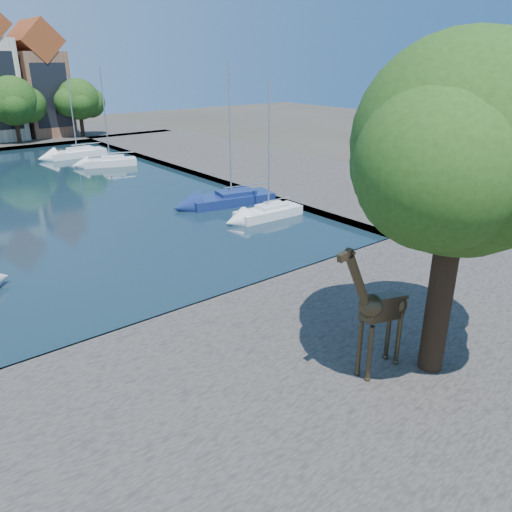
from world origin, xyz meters
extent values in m
plane|color=#38332B|center=(0.00, 0.00, 0.00)|extent=(160.00, 160.00, 0.00)
cube|color=#4E4943|center=(0.00, -7.00, 0.25)|extent=(50.00, 14.00, 0.50)
cube|color=#4E4943|center=(25.00, 24.00, 0.25)|extent=(14.00, 52.00, 0.50)
cylinder|color=#332114|center=(7.50, -9.00, 3.25)|extent=(0.80, 0.80, 5.50)
sphere|color=#244413|center=(7.50, -9.00, 7.92)|extent=(6.40, 6.40, 6.40)
sphere|color=#244413|center=(9.42, -8.70, 7.28)|extent=(4.80, 4.80, 4.80)
sphere|color=#244413|center=(5.74, -9.40, 7.60)|extent=(4.48, 4.48, 4.48)
cube|color=brown|center=(15.00, 56.00, 5.75)|extent=(5.39, 9.00, 10.50)
cube|color=brown|center=(15.00, 56.00, 12.21)|extent=(5.44, 9.18, 5.44)
cube|color=black|center=(15.00, 51.52, 5.75)|extent=(4.40, 0.05, 7.88)
cylinder|color=#332114|center=(10.00, 50.50, 2.10)|extent=(0.50, 0.50, 3.20)
sphere|color=#1B360F|center=(10.00, 50.50, 5.44)|extent=(5.80, 5.80, 5.80)
sphere|color=#1B360F|center=(11.74, 50.80, 4.86)|extent=(4.35, 4.35, 4.35)
sphere|color=#1B360F|center=(8.40, 50.10, 5.15)|extent=(4.06, 4.06, 4.06)
cylinder|color=#332114|center=(18.00, 50.50, 2.10)|extent=(0.50, 0.50, 3.20)
sphere|color=#1B360F|center=(18.00, 50.50, 5.26)|extent=(5.20, 5.20, 5.20)
sphere|color=#1B360F|center=(19.56, 50.80, 4.74)|extent=(3.90, 3.90, 3.90)
sphere|color=#1B360F|center=(16.57, 50.10, 5.00)|extent=(3.64, 3.64, 3.64)
cylinder|color=#3B2E1D|center=(5.24, -8.18, 1.50)|extent=(0.15, 0.15, 1.99)
cylinder|color=#3B2E1D|center=(5.23, -7.76, 1.50)|extent=(0.15, 0.15, 1.99)
cylinder|color=#3B2E1D|center=(6.76, -8.15, 1.50)|extent=(0.15, 0.15, 1.99)
cylinder|color=#3B2E1D|center=(6.75, -7.73, 1.50)|extent=(0.15, 0.15, 1.99)
cube|color=#3B2E1D|center=(6.04, -7.96, 2.83)|extent=(1.94, 0.56, 1.16)
cylinder|color=#3B2E1D|center=(4.63, -7.98, 4.12)|extent=(1.28, 0.31, 2.06)
cube|color=#3B2E1D|center=(3.95, -8.00, 5.14)|extent=(0.56, 0.18, 0.32)
cube|color=white|center=(15.00, 8.52, 0.48)|extent=(4.86, 1.86, 0.79)
cube|color=white|center=(15.00, 8.52, 0.74)|extent=(2.14, 1.25, 0.44)
cylinder|color=#B2B2B7|center=(15.00, 8.52, 4.84)|extent=(0.11, 0.11, 8.28)
cube|color=navy|center=(15.00, 12.83, 0.52)|extent=(6.64, 3.39, 0.88)
cube|color=navy|center=(15.00, 12.83, 0.82)|extent=(3.02, 2.05, 0.49)
cylinder|color=#B2B2B7|center=(15.00, 12.83, 5.44)|extent=(0.12, 0.12, 9.35)
cube|color=silver|center=(13.74, 31.97, 0.51)|extent=(5.40, 3.35, 0.87)
cube|color=silver|center=(13.74, 31.97, 0.80)|extent=(2.52, 1.91, 0.48)
cylinder|color=#B2B2B7|center=(13.74, 31.97, 5.10)|extent=(0.12, 0.12, 8.69)
cube|color=white|center=(12.93, 38.86, 0.53)|extent=(6.01, 2.27, 0.90)
cube|color=white|center=(12.93, 38.86, 0.83)|extent=(2.65, 1.54, 0.50)
cylinder|color=#B2B2B7|center=(12.93, 38.86, 4.67)|extent=(0.12, 0.12, 7.78)
camera|label=1|loc=(-6.05, -16.54, 10.27)|focal=35.00mm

